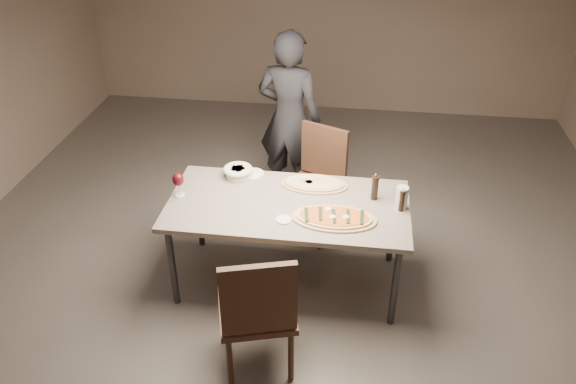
# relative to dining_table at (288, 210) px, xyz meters

# --- Properties ---
(room) EXTENTS (7.00, 7.00, 7.00)m
(room) POSITION_rel_dining_table_xyz_m (0.00, 0.00, 0.71)
(room) COLOR #58514C
(room) RESTS_ON ground
(dining_table) EXTENTS (1.80, 0.90, 0.75)m
(dining_table) POSITION_rel_dining_table_xyz_m (0.00, 0.00, 0.00)
(dining_table) COLOR gray
(dining_table) RESTS_ON ground
(zucchini_pizza) EXTENTS (0.61, 0.34, 0.05)m
(zucchini_pizza) POSITION_rel_dining_table_xyz_m (0.35, -0.16, 0.07)
(zucchini_pizza) COLOR tan
(zucchini_pizza) RESTS_ON dining_table
(ham_pizza) EXTENTS (0.53, 0.29, 0.04)m
(ham_pizza) POSITION_rel_dining_table_xyz_m (0.17, 0.28, 0.07)
(ham_pizza) COLOR tan
(ham_pizza) RESTS_ON dining_table
(bread_basket) EXTENTS (0.23, 0.23, 0.08)m
(bread_basket) POSITION_rel_dining_table_xyz_m (-0.45, 0.33, 0.11)
(bread_basket) COLOR beige
(bread_basket) RESTS_ON dining_table
(oil_dish) EXTENTS (0.11, 0.11, 0.01)m
(oil_dish) POSITION_rel_dining_table_xyz_m (0.00, -0.22, 0.06)
(oil_dish) COLOR white
(oil_dish) RESTS_ON dining_table
(pepper_mill_left) EXTENTS (0.05, 0.05, 0.19)m
(pepper_mill_left) POSITION_rel_dining_table_xyz_m (0.83, 0.02, 0.15)
(pepper_mill_left) COLOR black
(pepper_mill_left) RESTS_ON dining_table
(pepper_mill_right) EXTENTS (0.06, 0.06, 0.22)m
(pepper_mill_right) POSITION_rel_dining_table_xyz_m (0.63, 0.15, 0.16)
(pepper_mill_right) COLOR black
(pepper_mill_right) RESTS_ON dining_table
(carafe) EXTENTS (0.09, 0.09, 0.18)m
(carafe) POSITION_rel_dining_table_xyz_m (0.83, 0.05, 0.15)
(carafe) COLOR silver
(carafe) RESTS_ON dining_table
(wine_glass) EXTENTS (0.09, 0.09, 0.20)m
(wine_glass) POSITION_rel_dining_table_xyz_m (-0.83, -0.01, 0.19)
(wine_glass) COLOR silver
(wine_glass) RESTS_ON dining_table
(side_plate) EXTENTS (0.18, 0.18, 0.01)m
(side_plate) POSITION_rel_dining_table_xyz_m (-0.34, 0.38, 0.06)
(side_plate) COLOR white
(side_plate) RESTS_ON dining_table
(chair_near) EXTENTS (0.60, 0.60, 1.02)m
(chair_near) POSITION_rel_dining_table_xyz_m (-0.06, -0.94, -0.12)
(chair_near) COLOR #40271A
(chair_near) RESTS_ON ground
(chair_far) EXTENTS (0.61, 0.61, 0.97)m
(chair_far) POSITION_rel_dining_table_xyz_m (0.16, 0.78, -0.15)
(chair_far) COLOR #40271A
(chair_far) RESTS_ON ground
(diner) EXTENTS (0.68, 0.52, 1.68)m
(diner) POSITION_rel_dining_table_xyz_m (-0.16, 1.29, 0.15)
(diner) COLOR black
(diner) RESTS_ON ground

